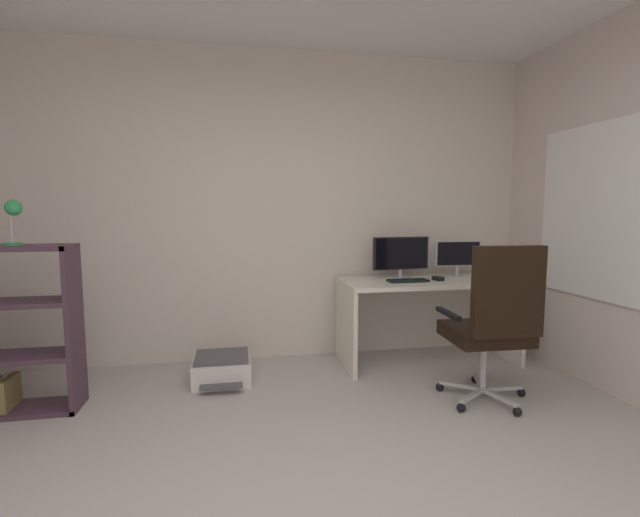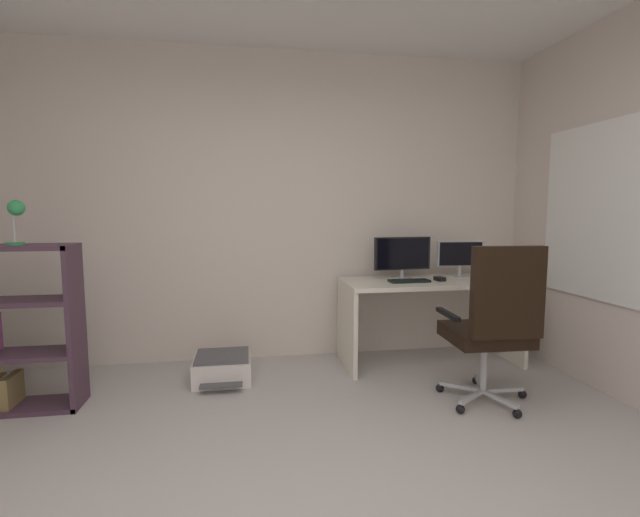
{
  "view_description": "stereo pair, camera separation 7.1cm",
  "coord_description": "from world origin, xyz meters",
  "px_view_note": "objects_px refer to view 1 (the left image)",
  "views": [
    {
      "loc": [
        -0.31,
        -1.5,
        1.34
      ],
      "look_at": [
        0.31,
        1.81,
        0.97
      ],
      "focal_mm": 25.1,
      "sensor_mm": 36.0,
      "label": 1
    },
    {
      "loc": [
        -0.24,
        -1.52,
        1.34
      ],
      "look_at": [
        0.31,
        1.81,
        0.97
      ],
      "focal_mm": 25.1,
      "sensor_mm": 36.0,
      "label": 2
    }
  ],
  "objects_px": {
    "desk": "(428,301)",
    "monitor_secondary": "(458,256)",
    "desk_lamp": "(13,214)",
    "printer": "(222,368)",
    "keyboard": "(408,281)",
    "office_chair": "(494,320)",
    "monitor_main": "(401,255)",
    "computer_mouse": "(438,278)"
  },
  "relations": [
    {
      "from": "desk",
      "to": "desk_lamp",
      "type": "distance_m",
      "value": 3.16
    },
    {
      "from": "monitor_main",
      "to": "printer",
      "type": "height_order",
      "value": "monitor_main"
    },
    {
      "from": "desk",
      "to": "desk_lamp",
      "type": "relative_size",
      "value": 5.19
    },
    {
      "from": "desk",
      "to": "office_chair",
      "type": "xyz_separation_m",
      "value": [
        0.05,
        -0.93,
        0.05
      ]
    },
    {
      "from": "desk",
      "to": "keyboard",
      "type": "relative_size",
      "value": 4.44
    },
    {
      "from": "monitor_main",
      "to": "desk_lamp",
      "type": "relative_size",
      "value": 1.78
    },
    {
      "from": "monitor_main",
      "to": "printer",
      "type": "xyz_separation_m",
      "value": [
        -1.56,
        -0.26,
        -0.84
      ]
    },
    {
      "from": "office_chair",
      "to": "printer",
      "type": "height_order",
      "value": "office_chair"
    },
    {
      "from": "desk",
      "to": "monitor_main",
      "type": "bearing_deg",
      "value": 151.44
    },
    {
      "from": "desk",
      "to": "monitor_secondary",
      "type": "height_order",
      "value": "monitor_secondary"
    },
    {
      "from": "monitor_secondary",
      "to": "desk_lamp",
      "type": "height_order",
      "value": "desk_lamp"
    },
    {
      "from": "monitor_main",
      "to": "desk",
      "type": "bearing_deg",
      "value": -28.56
    },
    {
      "from": "monitor_main",
      "to": "computer_mouse",
      "type": "distance_m",
      "value": 0.38
    },
    {
      "from": "monitor_main",
      "to": "keyboard",
      "type": "bearing_deg",
      "value": -92.14
    },
    {
      "from": "desk_lamp",
      "to": "printer",
      "type": "bearing_deg",
      "value": 13.26
    },
    {
      "from": "desk",
      "to": "monitor_secondary",
      "type": "xyz_separation_m",
      "value": [
        0.33,
        0.12,
        0.38
      ]
    },
    {
      "from": "keyboard",
      "to": "desk_lamp",
      "type": "height_order",
      "value": "desk_lamp"
    },
    {
      "from": "keyboard",
      "to": "printer",
      "type": "distance_m",
      "value": 1.68
    },
    {
      "from": "keyboard",
      "to": "desk_lamp",
      "type": "distance_m",
      "value": 2.89
    },
    {
      "from": "keyboard",
      "to": "computer_mouse",
      "type": "bearing_deg",
      "value": 2.83
    },
    {
      "from": "monitor_secondary",
      "to": "computer_mouse",
      "type": "xyz_separation_m",
      "value": [
        -0.27,
        -0.17,
        -0.17
      ]
    },
    {
      "from": "desk",
      "to": "computer_mouse",
      "type": "distance_m",
      "value": 0.22
    },
    {
      "from": "desk_lamp",
      "to": "printer",
      "type": "xyz_separation_m",
      "value": [
        1.27,
        0.3,
        -1.21
      ]
    },
    {
      "from": "desk",
      "to": "desk_lamp",
      "type": "xyz_separation_m",
      "value": [
        -3.04,
        -0.45,
        0.77
      ]
    },
    {
      "from": "printer",
      "to": "office_chair",
      "type": "bearing_deg",
      "value": -23.33
    },
    {
      "from": "monitor_main",
      "to": "keyboard",
      "type": "distance_m",
      "value": 0.28
    },
    {
      "from": "computer_mouse",
      "to": "office_chair",
      "type": "distance_m",
      "value": 0.89
    },
    {
      "from": "desk",
      "to": "desk_lamp",
      "type": "height_order",
      "value": "desk_lamp"
    },
    {
      "from": "keyboard",
      "to": "desk",
      "type": "bearing_deg",
      "value": 18.03
    },
    {
      "from": "office_chair",
      "to": "desk_lamp",
      "type": "relative_size",
      "value": 3.83
    },
    {
      "from": "monitor_main",
      "to": "office_chair",
      "type": "xyz_separation_m",
      "value": [
        0.27,
        -1.05,
        -0.35
      ]
    },
    {
      "from": "desk",
      "to": "printer",
      "type": "height_order",
      "value": "desk"
    },
    {
      "from": "computer_mouse",
      "to": "monitor_secondary",
      "type": "bearing_deg",
      "value": 22.26
    },
    {
      "from": "monitor_main",
      "to": "computer_mouse",
      "type": "bearing_deg",
      "value": -32.09
    },
    {
      "from": "desk",
      "to": "keyboard",
      "type": "xyz_separation_m",
      "value": [
        -0.22,
        -0.08,
        0.2
      ]
    },
    {
      "from": "desk_lamp",
      "to": "computer_mouse",
      "type": "bearing_deg",
      "value": 7.14
    },
    {
      "from": "desk",
      "to": "keyboard",
      "type": "height_order",
      "value": "keyboard"
    },
    {
      "from": "monitor_secondary",
      "to": "monitor_main",
      "type": "bearing_deg",
      "value": -179.99
    },
    {
      "from": "desk",
      "to": "computer_mouse",
      "type": "bearing_deg",
      "value": -42.35
    },
    {
      "from": "monitor_secondary",
      "to": "printer",
      "type": "relative_size",
      "value": 0.86
    },
    {
      "from": "monitor_secondary",
      "to": "printer",
      "type": "height_order",
      "value": "monitor_secondary"
    },
    {
      "from": "monitor_main",
      "to": "desk_lamp",
      "type": "xyz_separation_m",
      "value": [
        -2.82,
        -0.56,
        0.37
      ]
    }
  ]
}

